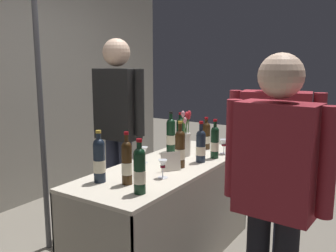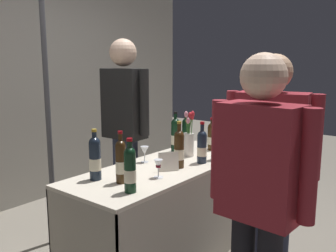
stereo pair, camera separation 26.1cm
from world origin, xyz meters
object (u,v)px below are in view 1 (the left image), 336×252
Objects in this scene: vendor_presenter at (118,119)px; wine_glass_near_vendor at (144,152)px; featured_wine_bottle at (215,142)px; display_bottle_0 at (171,135)px; tasting_table at (168,196)px; flower_vase at (185,139)px; booth_signpost at (39,80)px; wine_glass_mid at (163,165)px; wine_glass_near_taster at (224,144)px; taster_foreground_right at (273,153)px.

wine_glass_near_vendor is at bearing -30.39° from vendor_presenter.
display_bottle_0 reaches higher than featured_wine_bottle.
featured_wine_bottle is at bearing -29.60° from tasting_table.
featured_wine_bottle is 0.18× the size of vendor_presenter.
display_bottle_0 is 2.79× the size of wine_glass_near_vendor.
featured_wine_bottle is at bearing -76.14° from flower_vase.
booth_signpost is at bearing 113.48° from wine_glass_near_vendor.
wine_glass_near_vendor is (-0.06, 0.19, 0.34)m from tasting_table.
wine_glass_mid is 1.01× the size of wine_glass_near_taster.
wine_glass_near_vendor is 1.00× the size of wine_glass_mid.
display_bottle_0 reaches higher than wine_glass_mid.
wine_glass_mid is at bearing -153.61° from tasting_table.
vendor_presenter reaches higher than wine_glass_near_vendor.
tasting_table is 13.45× the size of wine_glass_near_vendor.
wine_glass_near_taster is 1.59m from booth_signpost.
wine_glass_near_vendor is 0.72m from wine_glass_near_taster.
vendor_presenter reaches higher than display_bottle_0.
flower_vase reaches higher than display_bottle_0.
vendor_presenter is at bearing 61.64° from wine_glass_near_vendor.
tasting_table is at bearing -5.61° from taster_foreground_right.
booth_signpost is (-0.33, 0.76, 0.54)m from wine_glass_near_vendor.
booth_signpost is at bearing 128.53° from wine_glass_near_taster.
taster_foreground_right reaches higher than wine_glass_mid.
vendor_presenter is at bearing 100.55° from flower_vase.
display_bottle_0 is 0.20× the size of vendor_presenter.
display_bottle_0 is 1.03m from taster_foreground_right.
featured_wine_bottle is 0.89m from vendor_presenter.
tasting_table is 0.46m from wine_glass_mid.
flower_vase is at bearing 8.52° from vendor_presenter.
wine_glass_near_taster is (0.17, -0.01, -0.05)m from featured_wine_bottle.
tasting_table is at bearing -150.57° from display_bottle_0.
flower_vase is at bearing -27.48° from taster_foreground_right.
wine_glass_near_vendor is 1.01× the size of wine_glass_near_taster.
vendor_presenter is at bearing 101.48° from featured_wine_bottle.
wine_glass_near_vendor is (-0.42, -0.02, -0.06)m from display_bottle_0.
featured_wine_bottle is (0.37, -0.21, 0.38)m from tasting_table.
tasting_table is 13.51× the size of wine_glass_mid.
wine_glass_near_taster is 0.07× the size of vendor_presenter.
taster_foreground_right reaches higher than flower_vase.
vendor_presenter is (0.25, 0.47, 0.19)m from wine_glass_near_vendor.
wine_glass_near_vendor is 0.40m from wine_glass_mid.
tasting_table is at bearing 150.40° from featured_wine_bottle.
tasting_table is 4.82× the size of display_bottle_0.
booth_signpost is at bearing 3.99° from taster_foreground_right.
featured_wine_bottle is 0.64m from taster_foreground_right.
featured_wine_bottle reaches higher than wine_glass_near_taster.
wine_glass_mid is at bearing -33.15° from vendor_presenter.
taster_foreground_right is at bearing -6.99° from vendor_presenter.
display_bottle_0 is 2.80× the size of wine_glass_mid.
wine_glass_near_taster is at bearing -51.47° from booth_signpost.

